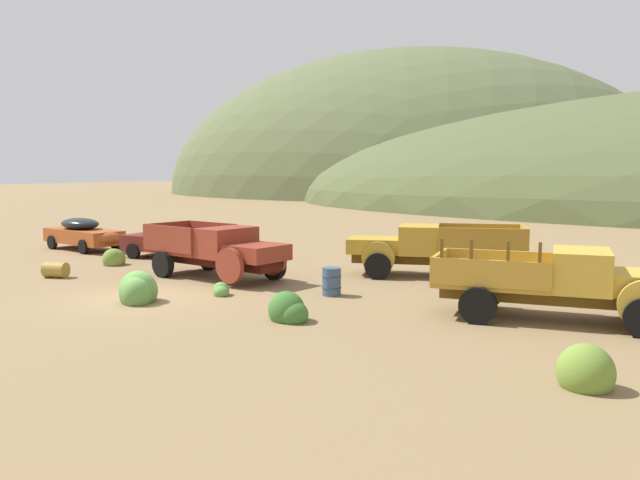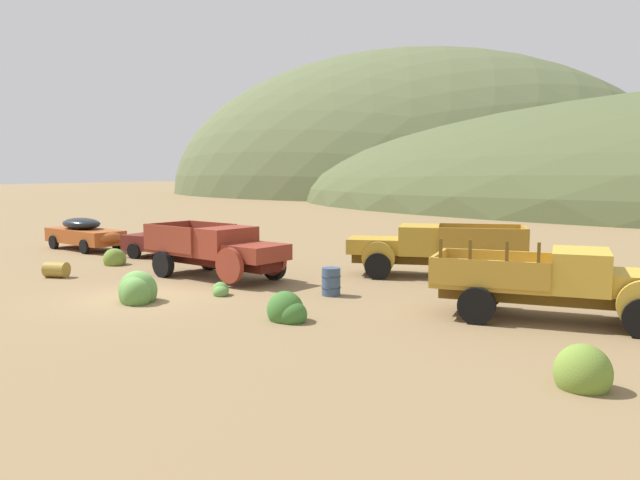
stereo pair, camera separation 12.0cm
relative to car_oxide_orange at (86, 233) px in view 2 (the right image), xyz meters
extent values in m
plane|color=olive|center=(11.06, -7.06, -0.82)|extent=(300.00, 300.00, 0.00)
ellipsoid|color=#56603D|center=(-15.46, 75.22, -0.82)|extent=(83.93, 57.22, 45.68)
cube|color=#A34C1E|center=(-0.14, 0.02, -0.14)|extent=(4.92, 2.47, 0.68)
ellipsoid|color=black|center=(-0.42, 0.07, 0.46)|extent=(2.66, 1.90, 0.57)
ellipsoid|color=#A34C1E|center=(1.95, -0.32, -0.07)|extent=(1.25, 1.53, 0.61)
cylinder|color=black|center=(1.16, -1.07, -0.48)|extent=(0.70, 0.31, 0.68)
cylinder|color=black|center=(1.44, 0.63, -0.48)|extent=(0.70, 0.31, 0.68)
cylinder|color=black|center=(-1.72, -0.59, -0.48)|extent=(0.70, 0.31, 0.68)
cylinder|color=black|center=(-1.44, 1.11, -0.48)|extent=(0.70, 0.31, 0.68)
cube|color=maroon|center=(5.67, -0.06, -0.14)|extent=(4.35, 2.09, 0.68)
ellipsoid|color=black|center=(5.41, -0.07, 0.46)|extent=(2.31, 1.74, 0.57)
ellipsoid|color=maroon|center=(7.58, 0.06, -0.07)|extent=(1.02, 1.51, 0.61)
cylinder|color=black|center=(7.04, -0.88, -0.48)|extent=(0.69, 0.24, 0.68)
cylinder|color=black|center=(6.93, 0.94, -0.48)|extent=(0.69, 0.24, 0.68)
cylinder|color=black|center=(4.41, -1.05, -0.48)|extent=(0.69, 0.24, 0.68)
cylinder|color=black|center=(4.30, 0.77, -0.48)|extent=(0.69, 0.24, 0.68)
cube|color=#42140D|center=(10.92, -3.16, -0.16)|extent=(5.54, 1.81, 0.36)
cube|color=maroon|center=(12.90, -3.47, 0.30)|extent=(1.97, 2.01, 0.55)
cube|color=#B7B2A8|center=(13.70, -3.59, 0.27)|extent=(0.26, 1.22, 0.44)
cylinder|color=maroon|center=(12.52, -4.47, -0.06)|extent=(1.21, 0.36, 1.20)
cylinder|color=maroon|center=(12.83, -2.39, -0.06)|extent=(1.21, 0.36, 1.20)
cube|color=maroon|center=(11.43, -3.24, 0.55)|extent=(1.56, 2.20, 1.05)
cube|color=black|center=(11.99, -3.33, 0.76)|extent=(0.31, 1.71, 0.59)
cube|color=maroon|center=(9.44, -2.94, 0.08)|extent=(3.04, 2.52, 0.12)
cube|color=maroon|center=(9.28, -3.99, 0.62)|extent=(2.74, 0.51, 0.95)
cube|color=maroon|center=(9.60, -1.89, 0.62)|extent=(2.74, 0.51, 0.95)
cube|color=maroon|center=(8.14, -2.74, 0.62)|extent=(0.42, 2.12, 0.95)
cylinder|color=black|center=(12.84, -2.34, -0.34)|extent=(0.99, 0.42, 0.96)
cylinder|color=black|center=(9.05, -4.00, -0.34)|extent=(0.99, 0.42, 0.96)
cylinder|color=black|center=(9.38, -1.81, -0.34)|extent=(0.99, 0.42, 0.96)
cube|color=#593D12|center=(17.60, 1.22, -0.16)|extent=(6.06, 2.83, 0.36)
cube|color=#B28928|center=(15.47, 0.50, 0.30)|extent=(2.35, 2.19, 0.55)
cube|color=#B7B2A8|center=(14.62, 0.22, 0.27)|extent=(0.44, 1.11, 0.44)
cylinder|color=#B28928|center=(15.40, 1.52, -0.06)|extent=(1.19, 0.55, 1.20)
cylinder|color=#B28928|center=(16.03, -0.35, -0.06)|extent=(1.19, 0.55, 1.20)
cube|color=#B28928|center=(17.05, 1.04, 0.55)|extent=(1.95, 2.26, 1.05)
cube|color=black|center=(16.45, 0.83, 0.76)|extent=(0.57, 1.55, 0.59)
cube|color=#A47826|center=(19.17, 1.75, 0.08)|extent=(3.55, 2.87, 0.12)
cube|color=#A47826|center=(18.85, 2.70, 0.62)|extent=(2.94, 1.08, 0.95)
cube|color=#A47826|center=(19.49, 0.81, 0.62)|extent=(2.94, 1.08, 0.95)
cube|color=#A47826|center=(20.57, 2.23, 0.62)|extent=(0.73, 1.92, 0.95)
cylinder|color=black|center=(16.05, -0.40, -0.34)|extent=(1.00, 0.57, 0.96)
cylinder|color=black|center=(19.08, 2.82, -0.34)|extent=(1.00, 0.57, 0.96)
cylinder|color=black|center=(19.75, 0.85, -0.34)|extent=(1.00, 0.57, 0.96)
cube|color=brown|center=(22.76, -3.80, -0.16)|extent=(6.03, 1.95, 0.36)
cylinder|color=gold|center=(24.51, -2.46, -0.06)|extent=(1.21, 0.37, 1.20)
cube|color=gold|center=(23.32, -3.71, 0.55)|extent=(1.69, 2.22, 1.05)
cube|color=black|center=(23.93, -3.61, 0.76)|extent=(0.33, 1.70, 0.59)
cube|color=#B5882D|center=(21.15, -4.07, 0.08)|extent=(3.31, 2.57, 0.12)
cube|color=#B5882D|center=(21.33, -5.11, 0.49)|extent=(2.98, 0.59, 0.70)
cube|color=#B5882D|center=(20.98, -3.03, 0.49)|extent=(2.98, 0.59, 0.70)
cube|color=#B5882D|center=(19.73, -4.31, 0.49)|extent=(0.44, 2.10, 0.70)
cube|color=brown|center=(20.14, -5.31, 1.09)|extent=(0.09, 0.09, 0.50)
cube|color=brown|center=(20.88, -5.19, 1.09)|extent=(0.09, 0.09, 0.50)
cube|color=brown|center=(21.77, -5.04, 1.09)|extent=(0.09, 0.09, 0.50)
cube|color=brown|center=(22.51, -4.91, 1.09)|extent=(0.09, 0.09, 0.50)
cylinder|color=black|center=(24.50, -2.40, -0.34)|extent=(0.99, 0.43, 0.96)
cylinder|color=black|center=(21.09, -5.20, -0.34)|extent=(0.99, 0.43, 0.96)
cylinder|color=black|center=(20.73, -3.03, -0.34)|extent=(0.99, 0.43, 0.96)
cylinder|color=#384C6B|center=(16.05, -3.84, -0.38)|extent=(0.58, 0.58, 0.88)
torus|color=#27354A|center=(16.05, -3.84, -0.20)|extent=(0.63, 0.63, 0.03)
torus|color=#27354A|center=(16.05, -3.84, -0.55)|extent=(0.63, 0.63, 0.03)
cylinder|color=olive|center=(5.69, -6.02, -0.53)|extent=(0.97, 0.80, 0.57)
ellipsoid|color=olive|center=(24.16, -8.97, -0.53)|extent=(1.03, 0.92, 1.06)
ellipsoid|color=olive|center=(24.18, -8.93, -0.59)|extent=(0.91, 0.81, 0.82)
ellipsoid|color=#3D702D|center=(16.70, -7.30, -0.62)|extent=(0.79, 0.71, 0.73)
ellipsoid|color=#3D702D|center=(16.65, -7.34, -0.54)|extent=(1.00, 0.90, 1.00)
ellipsoid|color=#3D702D|center=(16.88, -7.39, -0.62)|extent=(0.84, 0.75, 0.73)
ellipsoid|color=#5B8E42|center=(12.98, -5.51, -0.67)|extent=(0.53, 0.48, 0.53)
ellipsoid|color=#5B8E42|center=(13.10, -5.65, -0.70)|extent=(0.50, 0.45, 0.41)
ellipsoid|color=olive|center=(5.10, -2.87, -0.58)|extent=(0.81, 0.73, 0.87)
ellipsoid|color=olive|center=(5.02, -2.70, -0.58)|extent=(0.99, 0.89, 0.87)
ellipsoid|color=olive|center=(5.25, -2.86, -0.64)|extent=(0.71, 0.63, 0.63)
ellipsoid|color=#5B8E42|center=(11.46, -7.53, -0.49)|extent=(1.21, 1.09, 1.19)
ellipsoid|color=#5B8E42|center=(11.58, -7.77, -0.53)|extent=(0.99, 0.89, 1.04)
ellipsoid|color=#5B8E42|center=(11.70, -7.84, -0.54)|extent=(0.92, 0.83, 1.00)
camera|label=1|loc=(25.60, -20.97, 3.11)|focal=35.60mm
camera|label=2|loc=(25.70, -20.91, 3.11)|focal=35.60mm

